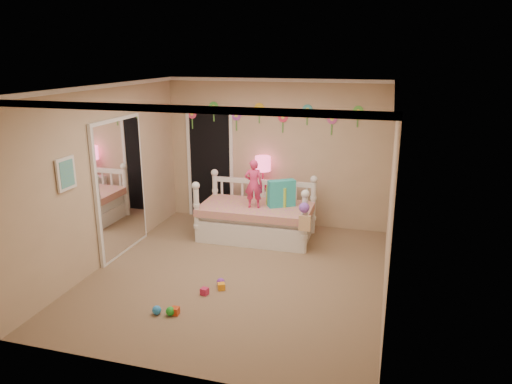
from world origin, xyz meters
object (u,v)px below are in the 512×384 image
(child, at_px, (254,184))
(nightstand, at_px, (263,207))
(daybed, at_px, (256,208))
(table_lamp, at_px, (263,168))

(child, height_order, nightstand, child)
(daybed, bearing_deg, table_lamp, 94.73)
(nightstand, height_order, table_lamp, table_lamp)
(child, distance_m, table_lamp, 0.78)
(nightstand, relative_size, table_lamp, 1.08)
(child, height_order, table_lamp, child)
(daybed, relative_size, child, 2.35)
(daybed, distance_m, nightstand, 0.67)
(child, bearing_deg, daybed, -107.66)
(child, bearing_deg, nightstand, -98.82)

